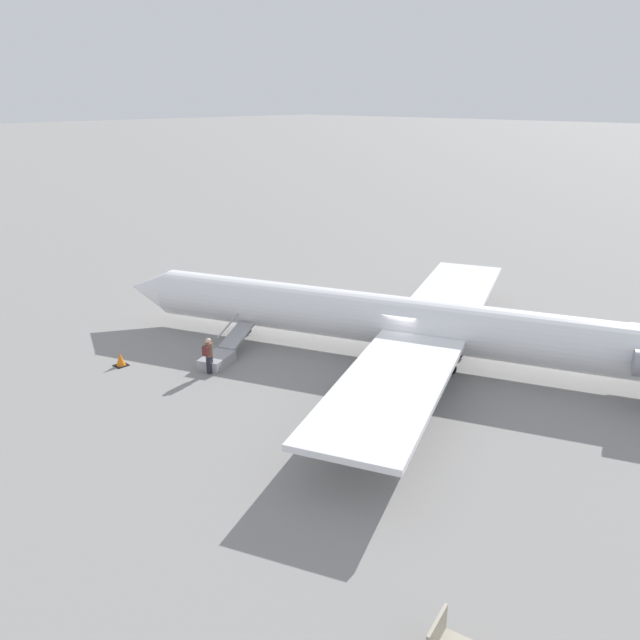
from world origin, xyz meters
TOP-DOWN VIEW (x-y plane):
  - ground_plane at (0.00, 0.00)m, footprint 600.00×600.00m
  - airplane_main at (-0.87, -0.34)m, footprint 30.79×24.25m
  - boarding_stairs at (5.99, 6.37)m, footprint 2.42×4.10m
  - passenger at (5.34, 7.55)m, footprint 0.44×0.57m
  - traffic_cone_near_stairs at (9.14, 9.92)m, footprint 0.59×0.59m

SIDE VIEW (x-z plane):
  - ground_plane at x=0.00m, z-range 0.00..0.00m
  - traffic_cone_near_stairs at x=9.14m, z-range -0.02..0.62m
  - boarding_stairs at x=5.99m, z-range -0.45..1.18m
  - passenger at x=5.34m, z-range 0.13..1.87m
  - airplane_main at x=-0.87m, z-range -1.29..5.08m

